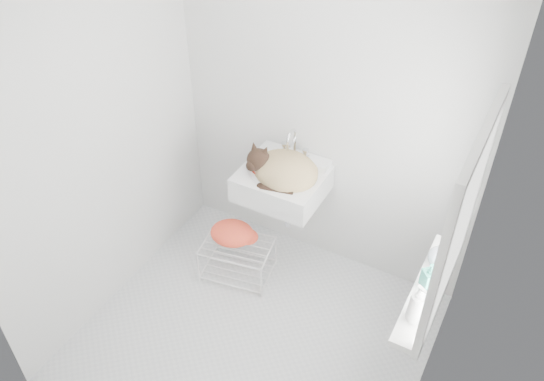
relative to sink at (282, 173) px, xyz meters
The scene contains 15 objects.
floor 1.14m from the sink, 75.80° to the right, with size 2.20×2.00×0.02m, color silver.
back_wall 0.51m from the sink, 54.24° to the left, with size 2.20×0.02×2.50m, color silver.
right_wall 1.54m from the sink, 29.89° to the right, with size 0.02×2.00×2.50m, color silver.
left_wall 1.24m from the sink, 140.97° to the right, with size 0.02×2.00×2.50m, color silver.
window_glass 1.47m from the sink, 23.00° to the right, with size 0.01×0.80×1.00m, color white.
window_frame 1.46m from the sink, 23.24° to the right, with size 0.04×0.90×1.10m, color white.
windowsill 1.31m from the sink, 24.28° to the right, with size 0.16×0.88×0.04m, color white.
sink is the anchor object (origin of this frame).
faucet 0.23m from the sink, 90.00° to the left, with size 0.21×0.15×0.21m, color silver, non-canonical shape.
cat 0.05m from the sink, 57.72° to the right, with size 0.48×0.40×0.30m.
wire_rack 0.79m from the sink, 127.40° to the right, with size 0.50×0.35×0.30m, color silver.
towel 0.65m from the sink, 136.63° to the right, with size 0.33×0.23×0.14m, color orange.
bottle_a 1.43m from the sink, 33.62° to the right, with size 0.08×0.08×0.21m, color white.
bottle_b 1.30m from the sink, 24.37° to the right, with size 0.08×0.08×0.17m, color teal.
bottle_c 1.24m from the sink, 16.07° to the right, with size 0.13×0.13×0.16m, color silver.
Camera 1 is at (1.23, -2.01, 3.17)m, focal length 36.71 mm.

